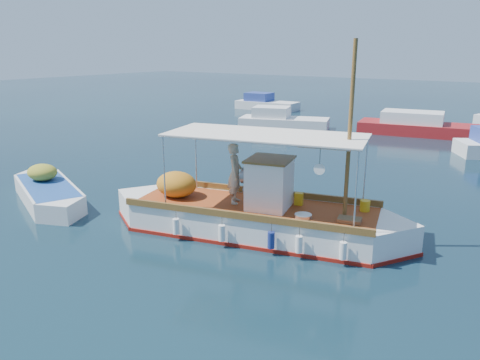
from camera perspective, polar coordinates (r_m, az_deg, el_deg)
The scene contains 6 objects.
ground at distance 16.24m, azimuth 1.49°, elevation -5.42°, with size 160.00×160.00×0.00m, color black.
fishing_caique at distance 15.35m, azimuth 1.46°, elevation -4.43°, with size 10.09×4.57×6.34m.
dinghy at distance 20.02m, azimuth -22.37°, elevation -1.51°, with size 5.89×3.43×1.56m.
bg_boat_nw at distance 35.78m, azimuth 5.07°, elevation 7.10°, with size 7.01×4.39×1.80m.
bg_boat_n at distance 35.21m, azimuth 22.10°, elevation 5.86°, with size 10.47×4.51×1.80m.
bg_boat_far_w at distance 46.89m, azimuth 3.12°, elevation 9.20°, with size 6.27×2.67×1.80m.
Camera 1 is at (8.27, -12.68, 5.88)m, focal length 35.00 mm.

